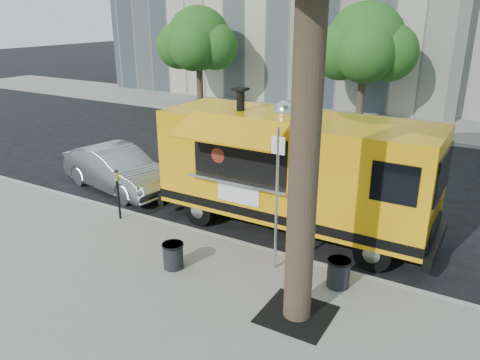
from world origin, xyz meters
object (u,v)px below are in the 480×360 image
Objects in this scene: trash_bin_left at (173,255)px; far_tree_b at (366,43)px; parking_meter at (118,188)px; sedan at (117,169)px; sign_post at (277,192)px; trash_bin_right at (339,272)px; food_truck at (293,169)px; far_tree_a at (199,39)px.

far_tree_b is at bearing 92.68° from trash_bin_left.
parking_meter is (-2.00, -14.05, -2.85)m from far_tree_b.
parking_meter is at bearing -123.96° from sedan.
sign_post is 1.95m from trash_bin_right.
sign_post is 5.49× the size of trash_bin_left.
far_tree_b is 4.12× the size of parking_meter.
sign_post is 2.54m from trash_bin_left.
parking_meter reaches higher than sedan.
far_tree_b is at bearing 99.14° from food_truck.
far_tree_a reaches higher than food_truck.
food_truck is 5.83m from sedan.
parking_meter is (7.00, -13.65, -2.79)m from far_tree_a.
far_tree_a is 19.22m from trash_bin_right.
sign_post reaches higher than sedan.
sign_post is 4.64m from parking_meter.
food_truck is at bearing 25.93° from parking_meter.
trash_bin_right is (12.92, -13.85, -3.32)m from far_tree_a.
sedan is 7.98m from trash_bin_right.
far_tree_a is at bearing 133.01° from trash_bin_right.
sedan is (-5.75, -0.11, -0.94)m from food_truck.
food_truck is 3.11m from trash_bin_right.
food_truck is 1.71× the size of sedan.
far_tree_a is at bearing -177.46° from far_tree_b.
far_tree_b is (9.00, 0.40, 0.06)m from far_tree_a.
sedan is at bearing -66.31° from far_tree_a.
sedan is at bearing 162.47° from sign_post.
food_truck is 12.64× the size of trash_bin_left.
food_truck is at bearing 132.91° from trash_bin_right.
far_tree_a is 1.79× the size of sign_post.
sign_post is at bearing -79.85° from far_tree_b.
sedan is 7.39× the size of trash_bin_left.
trash_bin_left is (-1.23, -3.17, -1.16)m from food_truck.
far_tree_b is 12.49m from food_truck.
parking_meter is at bearing 155.22° from trash_bin_left.
parking_meter is 4.43m from food_truck.
sedan is (5.19, -11.84, -3.11)m from far_tree_a.
trash_bin_right is at bearing 0.13° from sign_post.
far_tree_b is at bearing 81.90° from parking_meter.
parking_meter is 3.04m from trash_bin_left.
far_tree_b is 13.21m from sedan.
sign_post is 6.77m from sedan.
trash_bin_right is (3.20, 1.06, 0.01)m from trash_bin_left.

